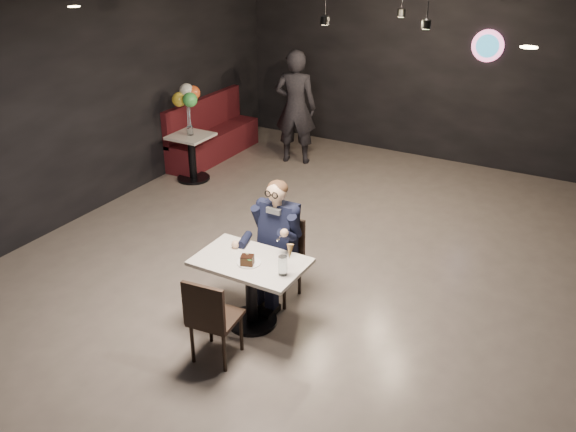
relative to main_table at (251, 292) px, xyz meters
The scene contains 17 objects.
floor 1.25m from the main_table, 88.28° to the left, with size 9.00×9.00×0.00m, color slate.
wall_sign 5.95m from the main_table, 81.60° to the left, with size 0.50×0.06×0.50m, color pink, non-canonical shape.
pendant_lights 4.06m from the main_table, 89.36° to the left, with size 1.40×1.20×0.36m, color black.
main_table is the anchor object (origin of this frame).
chair_far 0.56m from the main_table, 90.00° to the left, with size 0.42×0.46×0.92m, color black.
chair_near 0.62m from the main_table, 90.00° to the right, with size 0.42×0.46×0.92m, color black.
seated_man 0.65m from the main_table, 90.00° to the left, with size 0.60×0.80×1.44m, color black.
dessert_plate 0.39m from the main_table, 70.37° to the right, with size 0.24×0.24×0.01m, color white.
cake_slice 0.44m from the main_table, 73.47° to the right, with size 0.12×0.10×0.09m, color black.
mint_leaf 0.49m from the main_table, 60.69° to the right, with size 0.07×0.04×0.01m, color green.
sundae_glass 0.63m from the main_table, ahead, with size 0.09×0.09×0.20m, color silver.
wafer_cone 0.78m from the main_table, ahead, with size 0.07×0.07×0.14m, color tan.
booth_bench 4.99m from the main_table, 130.08° to the left, with size 0.52×2.08×1.04m, color #450E17.
side_table 4.06m from the main_table, 135.94° to the left, with size 0.60×0.60×0.75m, color silver.
balloon_vase 4.08m from the main_table, 135.94° to the left, with size 0.09×0.09×0.14m, color silver.
balloon_bunch 4.15m from the main_table, 135.94° to the left, with size 0.41×0.41×0.67m, color gold.
passerby 4.77m from the main_table, 113.37° to the left, with size 0.70×0.46×1.91m, color black.
Camera 1 is at (2.86, -5.56, 3.80)m, focal length 38.00 mm.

